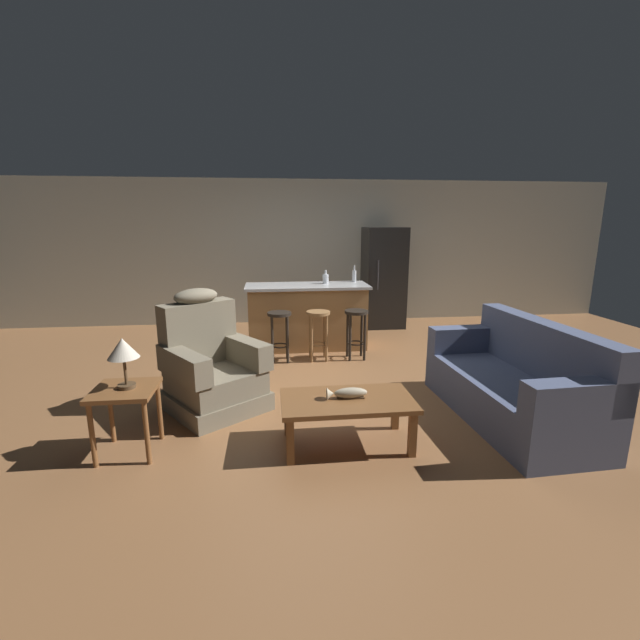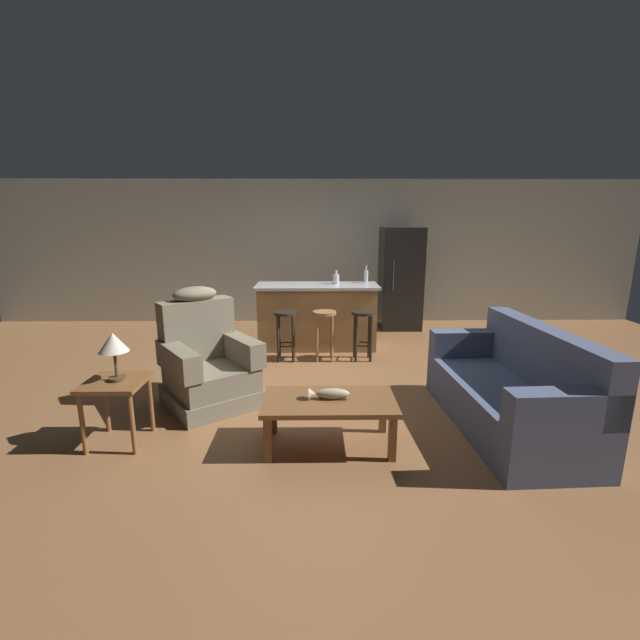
% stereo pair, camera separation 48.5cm
% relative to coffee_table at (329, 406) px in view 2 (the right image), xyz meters
% --- Properties ---
extents(ground_plane, '(12.00, 12.00, 0.00)m').
position_rel_coffee_table_xyz_m(ground_plane, '(-0.08, 1.59, -0.36)').
color(ground_plane, brown).
extents(back_wall, '(12.00, 0.05, 2.60)m').
position_rel_coffee_table_xyz_m(back_wall, '(-0.08, 4.72, 0.94)').
color(back_wall, '#B2B2A3').
rests_on(back_wall, ground_plane).
extents(coffee_table, '(1.10, 0.60, 0.42)m').
position_rel_coffee_table_xyz_m(coffee_table, '(0.00, 0.00, 0.00)').
color(coffee_table, brown).
rests_on(coffee_table, ground_plane).
extents(fish_figurine, '(0.34, 0.10, 0.10)m').
position_rel_coffee_table_xyz_m(fish_figurine, '(-0.00, 0.01, 0.10)').
color(fish_figurine, '#4C3823').
rests_on(fish_figurine, coffee_table).
extents(couch, '(0.92, 1.93, 0.94)m').
position_rel_coffee_table_xyz_m(couch, '(1.68, 0.33, -0.02)').
color(couch, '#4C5675').
rests_on(couch, ground_plane).
extents(recliner_near_lamp, '(1.17, 1.17, 1.20)m').
position_rel_coffee_table_xyz_m(recliner_near_lamp, '(-1.23, 0.93, 0.06)').
color(recliner_near_lamp, '#756B56').
rests_on(recliner_near_lamp, ground_plane).
extents(end_table, '(0.48, 0.48, 0.56)m').
position_rel_coffee_table_xyz_m(end_table, '(-1.79, 0.09, 0.10)').
color(end_table, brown).
rests_on(end_table, ground_plane).
extents(table_lamp, '(0.24, 0.24, 0.41)m').
position_rel_coffee_table_xyz_m(table_lamp, '(-1.77, 0.10, 0.50)').
color(table_lamp, '#4C3823').
rests_on(table_lamp, end_table).
extents(kitchen_island, '(1.80, 0.70, 0.95)m').
position_rel_coffee_table_xyz_m(kitchen_island, '(-0.08, 2.94, 0.11)').
color(kitchen_island, '#9E7042').
rests_on(kitchen_island, ground_plane).
extents(bar_stool_left, '(0.32, 0.32, 0.68)m').
position_rel_coffee_table_xyz_m(bar_stool_left, '(-0.51, 2.31, 0.11)').
color(bar_stool_left, black).
rests_on(bar_stool_left, ground_plane).
extents(bar_stool_middle, '(0.32, 0.32, 0.68)m').
position_rel_coffee_table_xyz_m(bar_stool_middle, '(0.02, 2.31, 0.11)').
color(bar_stool_middle, olive).
rests_on(bar_stool_middle, ground_plane).
extents(bar_stool_right, '(0.32, 0.32, 0.68)m').
position_rel_coffee_table_xyz_m(bar_stool_right, '(0.54, 2.31, 0.11)').
color(bar_stool_right, black).
rests_on(bar_stool_right, ground_plane).
extents(refrigerator, '(0.70, 0.69, 1.76)m').
position_rel_coffee_table_xyz_m(refrigerator, '(1.39, 4.14, 0.52)').
color(refrigerator, black).
rests_on(refrigerator, ground_plane).
extents(bottle_tall_green, '(0.06, 0.06, 0.25)m').
position_rel_coffee_table_xyz_m(bottle_tall_green, '(0.67, 3.18, 0.68)').
color(bottle_tall_green, silver).
rests_on(bottle_tall_green, kitchen_island).
extents(bottle_short_amber, '(0.09, 0.09, 0.20)m').
position_rel_coffee_table_xyz_m(bottle_short_amber, '(0.21, 3.03, 0.66)').
color(bottle_short_amber, silver).
rests_on(bottle_short_amber, kitchen_island).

